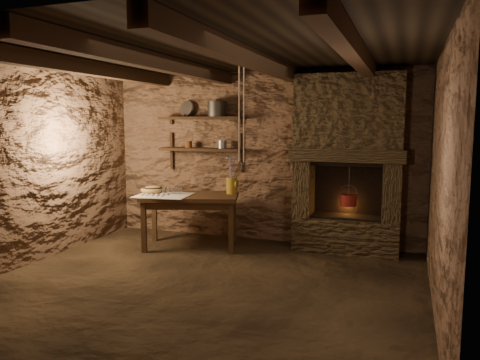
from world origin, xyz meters
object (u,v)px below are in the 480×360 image
(wooden_bowl, at_px, (153,190))
(red_pot, at_px, (348,199))
(iron_stockpot, at_px, (217,110))
(stoneware_jug, at_px, (232,178))
(work_table, at_px, (191,219))

(wooden_bowl, height_order, red_pot, red_pot)
(wooden_bowl, relative_size, iron_stockpot, 1.23)
(wooden_bowl, xyz_separation_m, iron_stockpot, (0.73, 0.59, 1.11))
(wooden_bowl, bearing_deg, stoneware_jug, 15.85)
(red_pot, bearing_deg, iron_stockpot, 176.35)
(iron_stockpot, distance_m, red_pot, 2.22)
(iron_stockpot, bearing_deg, stoneware_jug, -40.60)
(iron_stockpot, bearing_deg, work_table, -106.17)
(work_table, xyz_separation_m, stoneware_jug, (0.49, 0.28, 0.55))
(work_table, bearing_deg, iron_stockpot, 56.87)
(work_table, distance_m, wooden_bowl, 0.68)
(stoneware_jug, distance_m, red_pot, 1.58)
(work_table, height_order, stoneware_jug, stoneware_jug)
(work_table, distance_m, iron_stockpot, 1.59)
(wooden_bowl, distance_m, iron_stockpot, 1.45)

